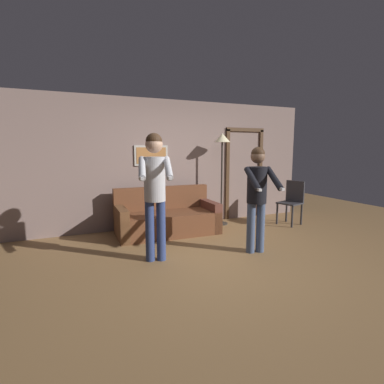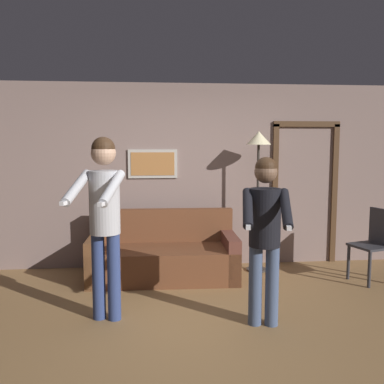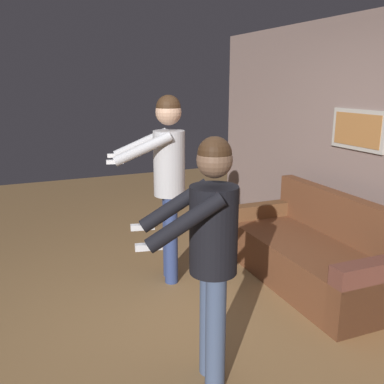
{
  "view_description": "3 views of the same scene",
  "coord_description": "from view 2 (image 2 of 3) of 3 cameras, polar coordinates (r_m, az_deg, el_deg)",
  "views": [
    {
      "loc": [
        -2.13,
        -3.8,
        1.61
      ],
      "look_at": [
        -0.42,
        0.12,
        0.99
      ],
      "focal_mm": 28.0,
      "sensor_mm": 36.0,
      "label": 1
    },
    {
      "loc": [
        -0.48,
        -3.97,
        1.76
      ],
      "look_at": [
        -0.08,
        0.22,
        1.28
      ],
      "focal_mm": 40.0,
      "sensor_mm": 36.0,
      "label": 2
    },
    {
      "loc": [
        2.81,
        -1.15,
        1.95
      ],
      "look_at": [
        -0.24,
        0.18,
        1.08
      ],
      "focal_mm": 40.0,
      "sensor_mm": 36.0,
      "label": 3
    }
  ],
  "objects": [
    {
      "name": "ground_plane",
      "position": [
        4.37,
        1.34,
        -17.32
      ],
      "size": [
        12.0,
        12.0,
        0.0
      ],
      "primitive_type": "plane",
      "color": "olive"
    },
    {
      "name": "back_wall_assembly",
      "position": [
        6.12,
        -0.78,
        2.17
      ],
      "size": [
        6.4,
        0.1,
        2.6
      ],
      "color": "gray",
      "rests_on": "ground_plane"
    },
    {
      "name": "torchiere_lamp",
      "position": [
        5.87,
        8.85,
        4.95
      ],
      "size": [
        0.34,
        0.34,
        1.93
      ],
      "color": "#332D28",
      "rests_on": "ground_plane"
    },
    {
      "name": "person_standing_right",
      "position": [
        4.12,
        9.69,
        -4.52
      ],
      "size": [
        0.51,
        0.67,
        1.64
      ],
      "color": "#425272",
      "rests_on": "ground_plane"
    },
    {
      "name": "couch",
      "position": [
        5.68,
        -3.82,
        -8.67
      ],
      "size": [
        1.92,
        0.9,
        0.87
      ],
      "color": "brown",
      "rests_on": "ground_plane"
    },
    {
      "name": "person_standing_left",
      "position": [
        4.26,
        -11.66,
        -2.23
      ],
      "size": [
        0.55,
        0.76,
        1.83
      ],
      "color": "navy",
      "rests_on": "ground_plane"
    },
    {
      "name": "dining_chair_distant",
      "position": [
        5.97,
        23.31,
        -5.97
      ],
      "size": [
        0.52,
        0.52,
        0.93
      ],
      "color": "#2D2D33",
      "rests_on": "ground_plane"
    }
  ]
}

